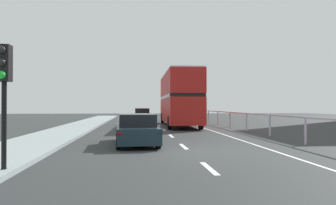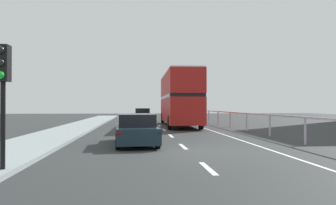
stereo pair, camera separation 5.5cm
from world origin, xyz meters
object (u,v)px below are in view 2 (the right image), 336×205
at_px(sedan_car_ahead, 143,115).
at_px(hatchback_car_near, 136,130).
at_px(double_decker_bus_red, 179,98).
at_px(traffic_signal_pole, 3,76).

bearing_deg(sedan_car_ahead, hatchback_car_near, -89.53).
bearing_deg(hatchback_car_near, double_decker_bus_red, 71.07).
xyz_separation_m(double_decker_bus_red, traffic_signal_pole, (-6.83, -18.94, 0.07)).
bearing_deg(sedan_car_ahead, double_decker_bus_red, -69.65).
distance_m(double_decker_bus_red, sedan_car_ahead, 9.44).
bearing_deg(hatchback_car_near, sedan_car_ahead, 84.74).
xyz_separation_m(double_decker_bus_red, sedan_car_ahead, (-2.86, 8.84, -1.67)).
bearing_deg(traffic_signal_pole, double_decker_bus_red, 70.17).
relative_size(double_decker_bus_red, hatchback_car_near, 2.46).
height_order(traffic_signal_pole, sedan_car_ahead, traffic_signal_pole).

